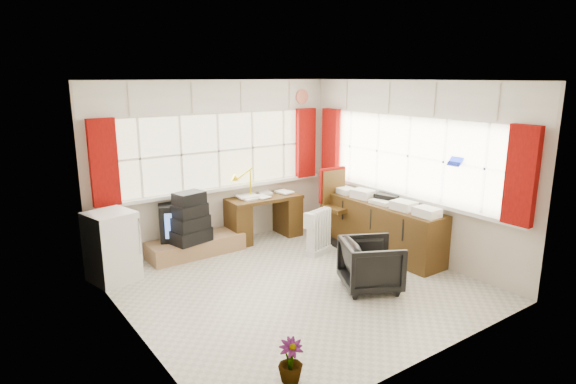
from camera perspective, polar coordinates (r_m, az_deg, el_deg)
name	(u,v)px	position (r m, az deg, el deg)	size (l,w,h in m)	color
ground	(296,285)	(6.14, 0.93, -10.97)	(4.00, 4.00, 0.00)	beige
room_walls	(296,167)	(5.68, 0.99, 2.94)	(4.00, 4.00, 4.00)	beige
window_back	(221,184)	(7.41, -8.00, 0.94)	(3.70, 0.12, 3.60)	#FEF5C9
window_right	(405,191)	(7.10, 13.68, 0.13)	(0.12, 3.70, 3.60)	#FEF5C9
curtains	(310,154)	(6.97, 2.59, 4.52)	(3.83, 3.83, 1.15)	#8F0A07
overhead_cabinets	(311,98)	(6.96, 2.74, 11.09)	(3.98, 3.98, 0.48)	silver
desk	(263,215)	(7.73, -3.00, -2.70)	(1.23, 0.65, 0.73)	#462D10
desk_lamp	(250,177)	(7.53, -4.50, 1.81)	(0.20, 0.18, 0.47)	yellow
task_chair	(336,202)	(7.62, 5.71, -1.23)	(0.51, 0.54, 1.15)	black
office_chair	(371,265)	(6.01, 9.80, -8.48)	(0.67, 0.69, 0.62)	black
radiator	(319,236)	(7.09, 3.68, -5.21)	(0.47, 0.29, 0.66)	white
credenza	(382,227)	(7.22, 11.12, -4.05)	(0.50, 2.00, 0.85)	#462D10
file_tray	(389,198)	(7.22, 11.87, -0.67)	(0.28, 0.36, 0.12)	black
tv_bench	(196,246)	(7.22, -10.84, -6.31)	(1.40, 0.50, 0.25)	#99704C
crt_tv	(180,220)	(7.18, -12.73, -3.23)	(0.72, 0.69, 0.53)	black
hifi_stack	(190,220)	(6.92, -11.51, -3.24)	(0.60, 0.45, 0.73)	black
mini_fridge	(112,247)	(6.51, -20.16, -6.09)	(0.64, 0.64, 0.90)	white
spray_bottle_a	(193,245)	(7.17, -11.21, -6.23)	(0.12, 0.12, 0.30)	silver
spray_bottle_b	(225,242)	(7.37, -7.49, -5.93)	(0.09, 0.09, 0.20)	#88CBC7
flower_vase	(291,361)	(4.32, 0.30, -19.41)	(0.22, 0.22, 0.39)	black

